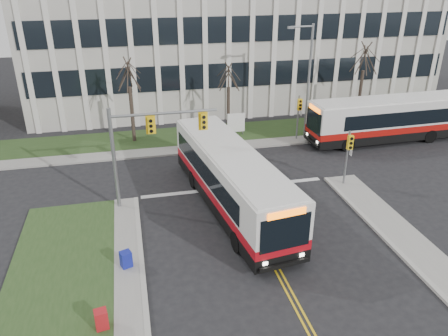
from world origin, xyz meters
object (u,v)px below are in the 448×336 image
at_px(streetlight, 307,76).
at_px(newspaper_box_blue, 126,260).
at_px(bus_cross, 388,120).
at_px(newspaper_box_red, 102,320).
at_px(directory_sign, 236,123).
at_px(bus_main, 231,181).

distance_m(streetlight, newspaper_box_blue, 21.78).
height_order(bus_cross, newspaper_box_red, bus_cross).
height_order(directory_sign, newspaper_box_blue, directory_sign).
xyz_separation_m(directory_sign, bus_cross, (11.80, -3.78, 0.58)).
relative_size(newspaper_box_blue, newspaper_box_red, 1.00).
bearing_deg(newspaper_box_blue, streetlight, 24.58).
distance_m(bus_cross, newspaper_box_blue, 24.76).
bearing_deg(bus_cross, directory_sign, -109.46).
xyz_separation_m(bus_main, newspaper_box_red, (-7.28, -8.33, -1.31)).
relative_size(bus_cross, newspaper_box_red, 13.85).
height_order(bus_main, newspaper_box_red, bus_main).
bearing_deg(newspaper_box_red, bus_main, 38.80).
xyz_separation_m(bus_cross, newspaper_box_red, (-22.34, -16.29, -1.28)).
distance_m(directory_sign, newspaper_box_red, 22.68).
bearing_deg(directory_sign, newspaper_box_blue, -120.21).
distance_m(streetlight, newspaper_box_red, 25.16).
height_order(streetlight, bus_main, streetlight).
relative_size(bus_main, bus_cross, 1.02).
relative_size(bus_main, newspaper_box_red, 14.09).
bearing_deg(streetlight, newspaper_box_red, -130.57).
xyz_separation_m(bus_main, bus_cross, (15.06, 7.96, -0.03)).
distance_m(directory_sign, bus_cross, 12.41).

